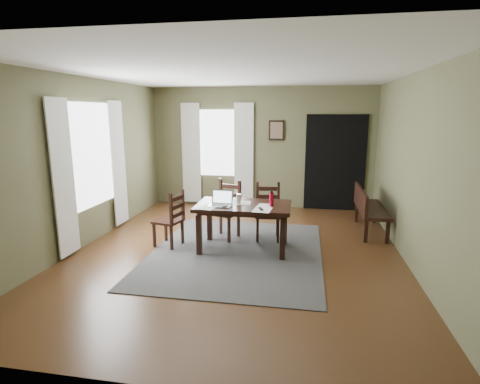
% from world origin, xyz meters
% --- Properties ---
extents(ground, '(5.00, 6.00, 0.01)m').
position_xyz_m(ground, '(0.00, 0.00, -0.01)').
color(ground, '#492C16').
extents(room_shell, '(5.02, 6.02, 2.71)m').
position_xyz_m(room_shell, '(0.00, 0.00, 1.80)').
color(room_shell, brown).
rests_on(room_shell, ground).
extents(rug, '(2.60, 3.20, 0.01)m').
position_xyz_m(rug, '(0.00, 0.00, 0.01)').
color(rug, '#3B3B3B').
rests_on(rug, ground).
extents(dining_table, '(1.47, 0.90, 0.73)m').
position_xyz_m(dining_table, '(0.08, 0.14, 0.65)').
color(dining_table, black).
rests_on(dining_table, rug).
extents(chair_end, '(0.48, 0.48, 0.92)m').
position_xyz_m(chair_end, '(-1.10, 0.08, 0.45)').
color(chair_end, black).
rests_on(chair_end, rug).
extents(chair_back_left, '(0.54, 0.54, 1.00)m').
position_xyz_m(chair_back_left, '(-0.31, 0.67, 0.49)').
color(chair_back_left, black).
rests_on(chair_back_left, rug).
extents(chair_back_right, '(0.47, 0.47, 0.96)m').
position_xyz_m(chair_back_right, '(0.41, 0.72, 0.47)').
color(chair_back_right, black).
rests_on(chair_back_right, rug).
extents(bench, '(0.46, 1.42, 0.80)m').
position_xyz_m(bench, '(2.15, 1.43, 0.48)').
color(bench, black).
rests_on(bench, ground).
extents(laptop, '(0.35, 0.28, 0.23)m').
position_xyz_m(laptop, '(-0.24, 0.02, 0.80)').
color(laptop, '#B7B7BC').
rests_on(laptop, dining_table).
extents(computer_mouse, '(0.09, 0.11, 0.03)m').
position_xyz_m(computer_mouse, '(-0.17, -0.09, 0.76)').
color(computer_mouse, '#3F3F42').
rests_on(computer_mouse, dining_table).
extents(tv_remote, '(0.10, 0.17, 0.02)m').
position_xyz_m(tv_remote, '(0.39, -0.13, 0.75)').
color(tv_remote, black).
rests_on(tv_remote, dining_table).
extents(drinking_glass, '(0.09, 0.09, 0.16)m').
position_xyz_m(drinking_glass, '(0.00, 0.16, 0.82)').
color(drinking_glass, silver).
rests_on(drinking_glass, dining_table).
extents(water_bottle, '(0.07, 0.07, 0.24)m').
position_xyz_m(water_bottle, '(0.52, 0.11, 0.85)').
color(water_bottle, '#B60E27').
rests_on(water_bottle, dining_table).
extents(paper_a, '(0.31, 0.37, 0.00)m').
position_xyz_m(paper_a, '(-0.42, -0.13, 0.74)').
color(paper_a, white).
rests_on(paper_a, dining_table).
extents(paper_b, '(0.28, 0.35, 0.00)m').
position_xyz_m(paper_b, '(0.41, -0.15, 0.74)').
color(paper_b, white).
rests_on(paper_b, dining_table).
extents(paper_c, '(0.24, 0.30, 0.00)m').
position_xyz_m(paper_c, '(0.07, 0.23, 0.74)').
color(paper_c, white).
rests_on(paper_c, dining_table).
extents(paper_d, '(0.24, 0.30, 0.00)m').
position_xyz_m(paper_d, '(0.41, 0.09, 0.74)').
color(paper_d, white).
rests_on(paper_d, dining_table).
extents(window_left, '(0.01, 1.30, 1.70)m').
position_xyz_m(window_left, '(-2.47, 0.20, 1.45)').
color(window_left, white).
rests_on(window_left, ground).
extents(window_back, '(1.00, 0.01, 1.50)m').
position_xyz_m(window_back, '(-1.00, 2.97, 1.45)').
color(window_back, white).
rests_on(window_back, ground).
extents(curtain_left_near, '(0.03, 0.48, 2.30)m').
position_xyz_m(curtain_left_near, '(-2.44, -0.62, 1.20)').
color(curtain_left_near, silver).
rests_on(curtain_left_near, ground).
extents(curtain_left_far, '(0.03, 0.48, 2.30)m').
position_xyz_m(curtain_left_far, '(-2.44, 1.02, 1.20)').
color(curtain_left_far, silver).
rests_on(curtain_left_far, ground).
extents(curtain_back_left, '(0.44, 0.03, 2.30)m').
position_xyz_m(curtain_back_left, '(-1.62, 2.94, 1.20)').
color(curtain_back_left, silver).
rests_on(curtain_back_left, ground).
extents(curtain_back_right, '(0.44, 0.03, 2.30)m').
position_xyz_m(curtain_back_right, '(-0.38, 2.94, 1.20)').
color(curtain_back_right, silver).
rests_on(curtain_back_right, ground).
extents(framed_picture, '(0.34, 0.03, 0.44)m').
position_xyz_m(framed_picture, '(0.35, 2.97, 1.75)').
color(framed_picture, black).
rests_on(framed_picture, ground).
extents(doorway_back, '(1.30, 0.03, 2.10)m').
position_xyz_m(doorway_back, '(1.65, 2.97, 1.05)').
color(doorway_back, black).
rests_on(doorway_back, ground).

